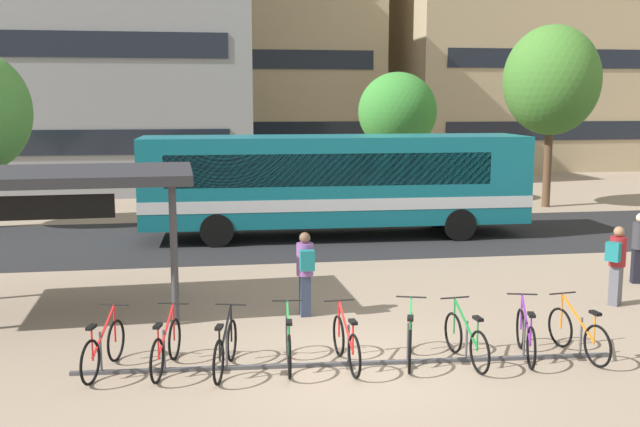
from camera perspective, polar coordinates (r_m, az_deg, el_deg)
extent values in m
plane|color=gray|center=(12.15, 2.69, -11.95)|extent=(200.00, 200.00, 0.00)
cube|color=#232326|center=(22.96, -2.90, -1.92)|extent=(80.00, 7.20, 0.01)
cube|color=#0F6070|center=(22.91, 1.20, 2.73)|extent=(12.05, 2.80, 2.70)
cube|color=silver|center=(22.99, 1.19, 1.12)|extent=(12.07, 2.82, 0.36)
cube|color=black|center=(24.25, 14.10, 5.49)|extent=(1.05, 2.32, 0.40)
cube|color=black|center=(24.52, 15.18, 3.46)|extent=(0.13, 2.19, 1.40)
cube|color=black|center=(24.06, 0.04, 4.00)|extent=(9.84, 0.26, 0.97)
cube|color=black|center=(21.60, 0.92, 3.43)|extent=(9.84, 0.26, 0.97)
cylinder|color=black|center=(25.03, 9.23, 0.03)|extent=(1.01, 0.32, 1.00)
cylinder|color=black|center=(22.86, 10.89, -0.86)|extent=(1.01, 0.32, 1.00)
cylinder|color=black|center=(23.98, -8.06, -0.33)|extent=(1.01, 0.32, 1.00)
cylinder|color=black|center=(21.70, -8.10, -1.31)|extent=(1.01, 0.32, 1.00)
cube|color=#47474C|center=(12.20, 2.23, -11.70)|extent=(8.91, 0.59, 0.06)
cylinder|color=#47474C|center=(12.23, -16.83, -10.45)|extent=(0.04, 0.04, 0.70)
cylinder|color=#47474C|center=(12.07, -12.14, -10.51)|extent=(0.04, 0.04, 0.70)
cylinder|color=#47474C|center=(12.00, -7.35, -10.51)|extent=(0.04, 0.04, 0.70)
cylinder|color=#47474C|center=(12.00, -2.53, -10.43)|extent=(0.04, 0.04, 0.70)
cylinder|color=#47474C|center=(12.09, 2.24, -10.28)|extent=(0.04, 0.04, 0.70)
cylinder|color=#47474C|center=(12.26, 6.91, -10.07)|extent=(0.04, 0.04, 0.70)
cylinder|color=#47474C|center=(12.50, 11.42, -9.81)|extent=(0.04, 0.04, 0.70)
cylinder|color=#47474C|center=(12.82, 15.73, -9.49)|extent=(0.04, 0.04, 0.70)
cylinder|color=#47474C|center=(13.20, 19.80, -9.15)|extent=(0.04, 0.04, 0.70)
torus|color=black|center=(12.75, -15.72, -9.58)|extent=(0.23, 0.69, 0.70)
torus|color=black|center=(11.86, -17.59, -11.08)|extent=(0.23, 0.69, 0.70)
cube|color=red|center=(12.22, -16.65, -8.89)|extent=(0.27, 0.90, 0.58)
cylinder|color=red|center=(11.87, -17.45, -9.72)|extent=(0.04, 0.04, 0.55)
cube|color=black|center=(11.79, -17.51, -8.51)|extent=(0.15, 0.24, 0.05)
cylinder|color=red|center=(12.64, -15.82, -8.26)|extent=(0.04, 0.04, 0.65)
cylinder|color=black|center=(12.55, -15.88, -6.89)|extent=(0.51, 0.16, 0.03)
torus|color=black|center=(12.59, -11.35, -9.66)|extent=(0.20, 0.70, 0.70)
torus|color=black|center=(11.66, -12.67, -11.23)|extent=(0.20, 0.70, 0.70)
cube|color=red|center=(12.04, -12.01, -8.97)|extent=(0.23, 0.90, 0.58)
cylinder|color=red|center=(11.66, -12.58, -9.84)|extent=(0.04, 0.04, 0.55)
cube|color=black|center=(11.58, -12.62, -8.61)|extent=(0.15, 0.24, 0.05)
cylinder|color=red|center=(12.47, -11.42, -8.32)|extent=(0.04, 0.04, 0.65)
cylinder|color=black|center=(12.38, -11.46, -6.93)|extent=(0.51, 0.14, 0.03)
torus|color=black|center=(12.38, -6.94, -9.87)|extent=(0.20, 0.70, 0.70)
torus|color=black|center=(11.44, -7.97, -11.50)|extent=(0.20, 0.70, 0.70)
cube|color=black|center=(11.82, -7.44, -9.19)|extent=(0.24, 0.90, 0.58)
cylinder|color=black|center=(11.44, -7.89, -10.09)|extent=(0.04, 0.04, 0.55)
cube|color=black|center=(11.36, -7.92, -8.83)|extent=(0.15, 0.24, 0.05)
cylinder|color=black|center=(12.26, -6.99, -8.51)|extent=(0.04, 0.04, 0.65)
cylinder|color=black|center=(12.17, -7.01, -7.10)|extent=(0.51, 0.15, 0.03)
torus|color=black|center=(12.53, -2.57, -9.58)|extent=(0.10, 0.71, 0.70)
torus|color=black|center=(11.57, -2.41, -11.18)|extent=(0.10, 0.71, 0.70)
cube|color=#1E7F38|center=(11.97, -2.51, -8.90)|extent=(0.10, 0.92, 0.58)
cylinder|color=#1E7F38|center=(11.57, -2.44, -9.78)|extent=(0.03, 0.03, 0.55)
cube|color=black|center=(11.49, -2.45, -8.54)|extent=(0.12, 0.23, 0.05)
cylinder|color=#1E7F38|center=(12.41, -2.58, -8.23)|extent=(0.03, 0.03, 0.65)
cylinder|color=black|center=(12.32, -2.59, -6.84)|extent=(0.52, 0.07, 0.03)
torus|color=black|center=(12.53, 1.47, -9.57)|extent=(0.09, 0.71, 0.70)
torus|color=black|center=(11.60, 2.72, -11.12)|extent=(0.09, 0.71, 0.70)
cube|color=red|center=(11.98, 2.05, -8.87)|extent=(0.09, 0.92, 0.58)
cylinder|color=red|center=(11.60, 2.60, -9.74)|extent=(0.03, 0.03, 0.55)
cube|color=black|center=(11.52, 2.61, -8.49)|extent=(0.11, 0.23, 0.05)
cylinder|color=red|center=(12.41, 1.50, -8.22)|extent=(0.03, 0.03, 0.65)
cylinder|color=black|center=(12.33, 1.51, -6.83)|extent=(0.52, 0.06, 0.03)
torus|color=black|center=(12.82, 7.12, -9.20)|extent=(0.24, 0.69, 0.70)
torus|color=black|center=(11.86, 7.05, -10.73)|extent=(0.24, 0.69, 0.70)
cube|color=#1E7F38|center=(12.26, 7.12, -8.52)|extent=(0.29, 0.89, 0.58)
cylinder|color=#1E7F38|center=(11.87, 7.09, -9.37)|extent=(0.04, 0.04, 0.55)
cube|color=black|center=(11.79, 7.11, -8.15)|extent=(0.16, 0.24, 0.05)
cylinder|color=#1E7F38|center=(12.71, 7.15, -7.88)|extent=(0.04, 0.04, 0.65)
cylinder|color=black|center=(12.62, 7.17, -6.52)|extent=(0.51, 0.17, 0.03)
torus|color=black|center=(12.89, 10.42, -9.18)|extent=(0.10, 0.71, 0.70)
torus|color=black|center=(12.02, 12.42, -10.60)|extent=(0.10, 0.71, 0.70)
cube|color=#1E7F38|center=(12.37, 11.39, -8.46)|extent=(0.11, 0.92, 0.58)
cylinder|color=#1E7F38|center=(12.02, 12.25, -9.27)|extent=(0.03, 0.03, 0.55)
cube|color=black|center=(11.94, 12.30, -8.06)|extent=(0.12, 0.23, 0.05)
cylinder|color=#1E7F38|center=(12.78, 10.50, -7.87)|extent=(0.03, 0.03, 0.65)
cylinder|color=black|center=(12.69, 10.54, -6.51)|extent=(0.52, 0.07, 0.03)
torus|color=black|center=(13.38, 15.46, -8.69)|extent=(0.22, 0.69, 0.70)
torus|color=black|center=(12.42, 16.25, -10.10)|extent=(0.22, 0.69, 0.70)
cube|color=#702893|center=(12.82, 15.88, -8.01)|extent=(0.26, 0.90, 0.58)
cylinder|color=#702893|center=(12.43, 16.22, -8.80)|extent=(0.04, 0.04, 0.55)
cube|color=black|center=(12.36, 16.27, -7.64)|extent=(0.15, 0.24, 0.05)
cylinder|color=#702893|center=(13.27, 15.53, -7.42)|extent=(0.04, 0.04, 0.65)
cylinder|color=black|center=(13.18, 15.59, -6.11)|extent=(0.51, 0.16, 0.03)
torus|color=black|center=(13.64, 18.33, -8.48)|extent=(0.14, 0.70, 0.70)
torus|color=black|center=(12.86, 20.94, -9.69)|extent=(0.14, 0.70, 0.70)
cube|color=orange|center=(13.17, 19.61, -7.75)|extent=(0.16, 0.92, 0.58)
cylinder|color=orange|center=(12.85, 20.74, -8.45)|extent=(0.03, 0.03, 0.55)
cube|color=black|center=(12.78, 20.80, -7.32)|extent=(0.13, 0.23, 0.05)
cylinder|color=orange|center=(13.53, 18.44, -7.24)|extent=(0.04, 0.04, 0.65)
cylinder|color=black|center=(13.45, 18.51, -5.95)|extent=(0.52, 0.10, 0.03)
cylinder|color=#38383D|center=(14.23, -11.39, -3.24)|extent=(0.15, 0.15, 2.74)
cylinder|color=#38383D|center=(16.51, -11.39, -1.56)|extent=(0.15, 0.15, 2.74)
cube|color=#28282D|center=(15.45, -22.39, 2.73)|extent=(6.73, 3.41, 0.20)
cube|color=black|center=(14.23, -23.28, 0.36)|extent=(3.71, 0.24, 0.44)
cube|color=#2D3851|center=(14.74, -1.19, -6.44)|extent=(0.21, 0.27, 0.84)
cylinder|color=#7F4C93|center=(14.56, -1.20, -3.61)|extent=(0.35, 0.35, 0.66)
sphere|color=brown|center=(14.47, -1.20, -1.91)|extent=(0.22, 0.22, 0.22)
cube|color=#197075|center=(14.30, -1.01, -3.70)|extent=(0.29, 0.19, 0.40)
cube|color=black|center=(18.88, 23.66, -3.79)|extent=(0.30, 0.25, 0.83)
cylinder|color=#333338|center=(18.74, 23.80, -1.60)|extent=(0.41, 0.41, 0.63)
cube|color=#565660|center=(16.69, 22.18, -5.25)|extent=(0.33, 0.32, 0.85)
cylinder|color=maroon|center=(16.54, 22.33, -2.77)|extent=(0.48, 0.48, 0.63)
sphere|color=#936B4C|center=(16.46, 22.42, -1.32)|extent=(0.22, 0.22, 0.22)
cube|color=#197075|center=(16.29, 22.03, -2.80)|extent=(0.32, 0.33, 0.40)
cylinder|color=brown|center=(30.83, 17.42, 3.49)|extent=(0.32, 0.32, 3.24)
ellipsoid|color=#427A2D|center=(30.72, 17.72, 9.93)|extent=(3.80, 3.80, 4.34)
cylinder|color=brown|center=(30.66, 6.01, 3.09)|extent=(0.32, 0.32, 2.46)
ellipsoid|color=#388433|center=(30.51, 6.09, 7.97)|extent=(3.25, 3.25, 3.24)
cube|color=gray|center=(38.63, -19.37, 14.36)|extent=(17.49, 10.43, 16.60)
cube|color=black|center=(33.33, -20.49, 5.22)|extent=(15.39, 0.06, 1.10)
cube|color=black|center=(33.35, -20.88, 12.35)|extent=(15.39, 0.06, 1.10)
cube|color=tan|center=(51.96, 17.98, 12.95)|extent=(21.35, 11.94, 16.68)
cube|color=black|center=(46.53, 20.95, 6.11)|extent=(18.79, 0.06, 1.10)
cube|color=black|center=(46.56, 21.24, 11.24)|extent=(18.79, 0.06, 1.10)
cube|color=tan|center=(49.74, -5.34, 13.46)|extent=(15.25, 13.42, 16.56)
cube|color=black|center=(42.90, -4.68, 6.45)|extent=(13.42, 0.06, 1.10)
cube|color=black|center=(42.92, -4.75, 11.98)|extent=(13.42, 0.06, 1.10)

